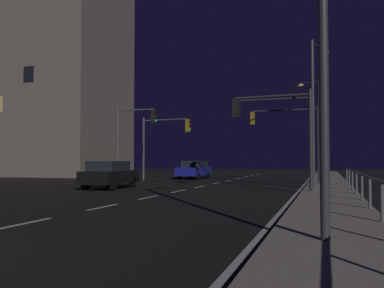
% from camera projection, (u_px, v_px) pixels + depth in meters
% --- Properties ---
extents(ground_plane, '(112.00, 112.00, 0.00)m').
position_uv_depth(ground_plane, '(182.00, 191.00, 22.94)').
color(ground_plane, black).
rests_on(ground_plane, ground).
extents(sidewalk_right, '(2.54, 77.00, 0.14)m').
position_uv_depth(sidewalk_right, '(329.00, 192.00, 20.72)').
color(sidewalk_right, '#9E937F').
rests_on(sidewalk_right, ground).
extents(lane_markings_center, '(0.14, 50.00, 0.01)m').
position_uv_depth(lane_markings_center, '(200.00, 187.00, 26.28)').
color(lane_markings_center, silver).
rests_on(lane_markings_center, ground).
extents(lane_edge_line, '(0.14, 53.00, 0.01)m').
position_uv_depth(lane_edge_line, '(302.00, 187.00, 25.94)').
color(lane_edge_line, silver).
rests_on(lane_edge_line, ground).
extents(car, '(2.04, 4.49, 1.57)m').
position_uv_depth(car, '(110.00, 174.00, 24.40)').
color(car, black).
rests_on(car, ground).
extents(car_oncoming, '(1.99, 4.47, 1.57)m').
position_uv_depth(car_oncoming, '(194.00, 169.00, 36.90)').
color(car_oncoming, navy).
rests_on(car_oncoming, ground).
extents(traffic_light_mid_left, '(5.09, 0.61, 5.42)m').
position_uv_depth(traffic_light_mid_left, '(287.00, 128.00, 31.65)').
color(traffic_light_mid_left, '#4C4C51').
rests_on(traffic_light_mid_left, sidewalk_right).
extents(traffic_light_mid_right, '(4.23, 0.77, 5.04)m').
position_uv_depth(traffic_light_mid_right, '(164.00, 135.00, 33.91)').
color(traffic_light_mid_right, '#4C4C51').
rests_on(traffic_light_mid_right, ground).
extents(traffic_light_far_center, '(4.06, 0.64, 4.90)m').
position_uv_depth(traffic_light_far_center, '(273.00, 120.00, 21.35)').
color(traffic_light_far_center, '#2D3033').
rests_on(traffic_light_far_center, sidewalk_right).
extents(traffic_light_near_left, '(3.18, 0.40, 5.42)m').
position_uv_depth(traffic_light_near_left, '(134.00, 130.00, 30.40)').
color(traffic_light_near_left, '#4C4C51').
rests_on(traffic_light_near_left, ground).
extents(traffic_light_near_right, '(4.74, 0.51, 5.45)m').
position_uv_depth(traffic_light_near_right, '(276.00, 121.00, 26.19)').
color(traffic_light_near_right, '#4C4C51').
rests_on(traffic_light_near_right, sidewalk_right).
extents(street_lamp_across_street, '(0.92, 1.73, 6.95)m').
position_uv_depth(street_lamp_across_street, '(329.00, 19.00, 8.31)').
color(street_lamp_across_street, '#2D3033').
rests_on(street_lamp_across_street, sidewalk_right).
extents(street_lamp_far_end, '(1.01, 2.30, 8.19)m').
position_uv_depth(street_lamp_far_end, '(315.00, 99.00, 24.23)').
color(street_lamp_far_end, '#38383D').
rests_on(street_lamp_far_end, sidewalk_right).
extents(street_lamp_median, '(1.64, 0.76, 6.76)m').
position_uv_depth(street_lamp_median, '(315.00, 120.00, 28.15)').
color(street_lamp_median, '#38383D').
rests_on(street_lamp_median, sidewalk_right).
extents(barrier_fence, '(0.09, 26.86, 0.98)m').
position_uv_depth(barrier_fence, '(365.00, 182.00, 14.58)').
color(barrier_fence, '#59595E').
rests_on(barrier_fence, sidewalk_right).
extents(building_distant, '(25.89, 11.36, 26.40)m').
position_uv_depth(building_distant, '(7.00, 57.00, 48.13)').
color(building_distant, '#6B6056').
rests_on(building_distant, ground).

